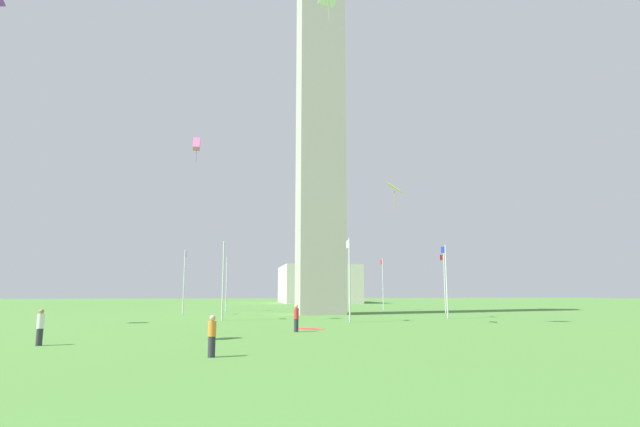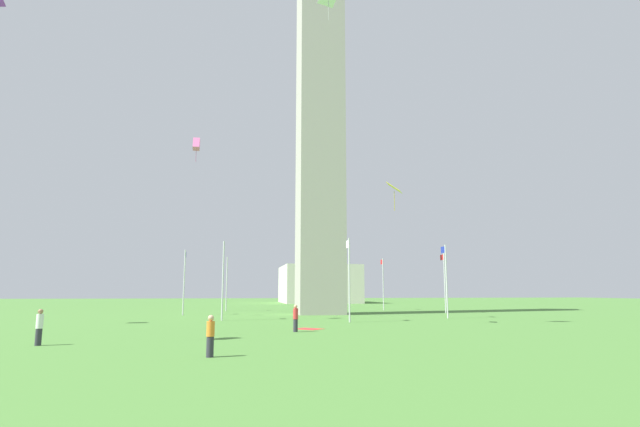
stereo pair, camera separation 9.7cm
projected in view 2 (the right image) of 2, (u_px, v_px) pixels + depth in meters
The scene contains 18 objects.
ground_plane at pixel (320, 314), 56.46m from camera, with size 260.00×260.00×0.00m, color #477A33.
obelisk_monument at pixel (320, 114), 60.04m from camera, with size 5.16×5.16×46.92m.
flagpole_n at pixel (303, 282), 71.72m from camera, with size 1.12×0.14×7.04m.
flagpole_ne at pixel (227, 281), 65.72m from camera, with size 1.12×0.14×7.04m.
flagpole_e at pixel (184, 279), 54.68m from camera, with size 1.12×0.14×7.04m.
flagpole_se at pixel (223, 276), 45.07m from camera, with size 1.12×0.14×7.04m.
flagpole_s at pixel (349, 275), 42.52m from camera, with size 1.12×0.14×7.04m.
flagpole_sw at pixel (446, 277), 48.53m from camera, with size 1.12×0.14×7.04m.
flagpole_w at pixel (444, 280), 59.57m from camera, with size 1.12×0.14×7.04m.
flagpole_nw at pixel (383, 281), 69.18m from camera, with size 1.12×0.14×7.04m.
person_red_shirt at pixel (296, 318), 32.13m from camera, with size 0.32×0.32×1.72m.
person_white_shirt at pixel (39, 327), 24.08m from camera, with size 0.32×0.32×1.72m.
person_orange_shirt at pixel (210, 336), 19.86m from camera, with size 0.32×0.32×1.63m.
kite_yellow_diamond at pixel (394, 188), 40.09m from camera, with size 1.68×1.57×2.26m.
kite_pink_box at pixel (196, 144), 44.95m from camera, with size 0.96×0.58×2.24m.
kite_purple_diamond at pixel (0, 3), 48.63m from camera, with size 0.81×0.94×1.43m.
distant_building at pixel (318, 284), 112.23m from camera, with size 20.56×16.00×8.10m.
picnic_blanket_near_first_person at pixel (309, 329), 34.47m from camera, with size 1.80×1.40×0.01m, color red.
Camera 2 is at (-56.74, 9.51, 2.57)m, focal length 28.24 mm.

